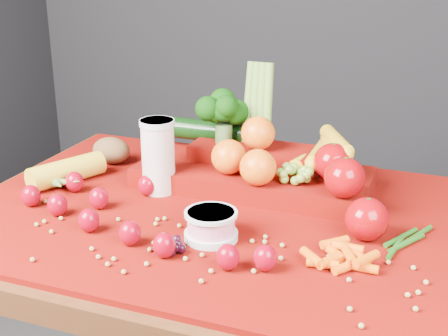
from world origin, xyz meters
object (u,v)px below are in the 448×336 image
(table, at_px, (221,257))
(milk_glass, at_px, (158,154))
(produce_mound, at_px, (265,163))
(yogurt_bowl, at_px, (211,224))

(table, xyz_separation_m, milk_glass, (-0.17, 0.05, 0.20))
(table, relative_size, produce_mound, 1.79)
(table, bearing_deg, yogurt_bowl, -76.53)
(table, xyz_separation_m, yogurt_bowl, (0.03, -0.12, 0.14))
(milk_glass, height_order, yogurt_bowl, milk_glass)
(produce_mound, bearing_deg, yogurt_bowl, -93.40)
(yogurt_bowl, xyz_separation_m, produce_mound, (0.02, 0.28, 0.03))
(yogurt_bowl, distance_m, produce_mound, 0.28)
(milk_glass, xyz_separation_m, yogurt_bowl, (0.20, -0.17, -0.06))
(milk_glass, bearing_deg, table, -16.92)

